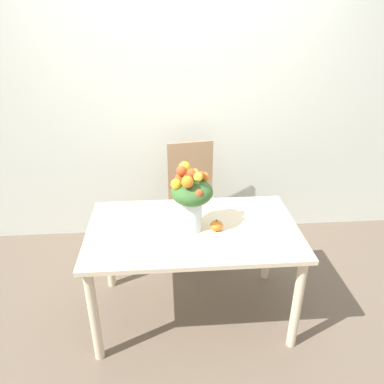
{
  "coord_description": "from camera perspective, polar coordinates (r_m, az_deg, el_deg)",
  "views": [
    {
      "loc": [
        -0.17,
        -2.07,
        2.03
      ],
      "look_at": [
        -0.01,
        -0.01,
        1.0
      ],
      "focal_mm": 35.0,
      "sensor_mm": 36.0,
      "label": 1
    }
  ],
  "objects": [
    {
      "name": "dining_table",
      "position": [
        2.51,
        0.13,
        -7.42
      ],
      "size": [
        1.38,
        0.81,
        0.73
      ],
      "color": "beige",
      "rests_on": "ground_plane"
    },
    {
      "name": "pumpkin",
      "position": [
        2.42,
        3.74,
        -5.1
      ],
      "size": [
        0.08,
        0.08,
        0.08
      ],
      "color": "orange",
      "rests_on": "dining_table"
    },
    {
      "name": "dining_chair_near_window",
      "position": [
        3.25,
        0.21,
        -1.27
      ],
      "size": [
        0.48,
        0.48,
        1.0
      ],
      "rotation": [
        0.0,
        0.0,
        0.14
      ],
      "color": "#9E7A56",
      "rests_on": "ground_plane"
    },
    {
      "name": "wall_back",
      "position": [
        3.33,
        -1.53,
        14.8
      ],
      "size": [
        8.0,
        0.06,
        2.7
      ],
      "color": "silver",
      "rests_on": "ground_plane"
    },
    {
      "name": "flower_vase",
      "position": [
        2.33,
        -0.07,
        -0.67
      ],
      "size": [
        0.26,
        0.26,
        0.45
      ],
      "color": "silver",
      "rests_on": "dining_table"
    },
    {
      "name": "ground_plane",
      "position": [
        2.91,
        0.12,
        -17.74
      ],
      "size": [
        12.0,
        12.0,
        0.0
      ],
      "primitive_type": "plane",
      "color": "brown"
    }
  ]
}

